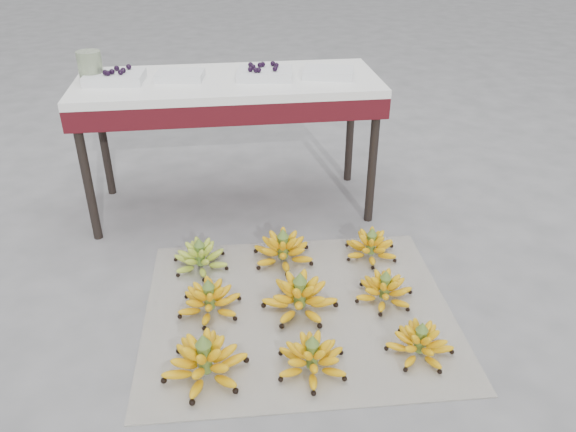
{
  "coord_description": "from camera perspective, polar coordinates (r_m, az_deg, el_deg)",
  "views": [
    {
      "loc": [
        -0.17,
        -1.79,
        1.49
      ],
      "look_at": [
        0.1,
        0.26,
        0.31
      ],
      "focal_mm": 35.0,
      "sensor_mm": 36.0,
      "label": 1
    }
  ],
  "objects": [
    {
      "name": "bunch_front_left",
      "position": [
        2.05,
        -8.43,
        -14.39
      ],
      "size": [
        0.3,
        0.3,
        0.19
      ],
      "rotation": [
        0.0,
        0.0,
        -0.0
      ],
      "color": "#F7B700",
      "rests_on": "newspaper_mat"
    },
    {
      "name": "vendor_table",
      "position": [
        2.87,
        -6.05,
        12.18
      ],
      "size": [
        1.48,
        0.59,
        0.71
      ],
      "color": "black",
      "rests_on": "ground"
    },
    {
      "name": "bunch_mid_center",
      "position": [
        2.31,
        1.21,
        -8.22
      ],
      "size": [
        0.35,
        0.35,
        0.19
      ],
      "rotation": [
        0.0,
        0.0,
        -0.18
      ],
      "color": "#F7B700",
      "rests_on": "newspaper_mat"
    },
    {
      "name": "glass_jar",
      "position": [
        2.92,
        -19.44,
        14.14
      ],
      "size": [
        0.13,
        0.13,
        0.14
      ],
      "primitive_type": "cylinder",
      "rotation": [
        0.0,
        0.0,
        -0.15
      ],
      "color": "#B8CAA1",
      "rests_on": "vendor_table"
    },
    {
      "name": "newspaper_mat",
      "position": [
        2.35,
        1.06,
        -9.56
      ],
      "size": [
        1.28,
        1.09,
        0.01
      ],
      "primitive_type": "cube",
      "rotation": [
        0.0,
        0.0,
        -0.03
      ],
      "color": "white",
      "rests_on": "ground"
    },
    {
      "name": "bunch_front_right",
      "position": [
        2.17,
        13.26,
        -12.47
      ],
      "size": [
        0.32,
        0.32,
        0.15
      ],
      "rotation": [
        0.0,
        0.0,
        -0.42
      ],
      "color": "#F7B700",
      "rests_on": "newspaper_mat"
    },
    {
      "name": "bunch_front_center",
      "position": [
        2.06,
        2.45,
        -14.22
      ],
      "size": [
        0.27,
        0.27,
        0.16
      ],
      "rotation": [
        0.0,
        0.0,
        -0.03
      ],
      "color": "#F7B700",
      "rests_on": "newspaper_mat"
    },
    {
      "name": "bunch_mid_left",
      "position": [
        2.33,
        -7.97,
        -8.48
      ],
      "size": [
        0.33,
        0.33,
        0.16
      ],
      "rotation": [
        0.0,
        0.0,
        0.28
      ],
      "color": "#F7B700",
      "rests_on": "newspaper_mat"
    },
    {
      "name": "bunch_back_left",
      "position": [
        2.59,
        -8.9,
        -4.18
      ],
      "size": [
        0.34,
        0.34,
        0.16
      ],
      "rotation": [
        0.0,
        0.0,
        0.4
      ],
      "color": "#93BC3B",
      "rests_on": "newspaper_mat"
    },
    {
      "name": "bunch_back_center",
      "position": [
        2.6,
        -0.51,
        -3.48
      ],
      "size": [
        0.32,
        0.32,
        0.17
      ],
      "rotation": [
        0.0,
        0.0,
        0.13
      ],
      "color": "#F7B700",
      "rests_on": "newspaper_mat"
    },
    {
      "name": "bunch_mid_right",
      "position": [
        2.4,
        9.78,
        -7.43
      ],
      "size": [
        0.26,
        0.26,
        0.15
      ],
      "rotation": [
        0.0,
        0.0,
        -0.06
      ],
      "color": "#F7B700",
      "rests_on": "newspaper_mat"
    },
    {
      "name": "tray_far_right",
      "position": [
        2.86,
        4.13,
        14.32
      ],
      "size": [
        0.28,
        0.23,
        0.04
      ],
      "color": "silver",
      "rests_on": "vendor_table"
    },
    {
      "name": "bunch_back_right",
      "position": [
        2.67,
        8.43,
        -3.08
      ],
      "size": [
        0.28,
        0.28,
        0.15
      ],
      "rotation": [
        0.0,
        0.0,
        -0.12
      ],
      "color": "#F7B700",
      "rests_on": "newspaper_mat"
    },
    {
      "name": "tray_far_left",
      "position": [
        2.89,
        -17.19,
        13.34
      ],
      "size": [
        0.29,
        0.22,
        0.07
      ],
      "color": "silver",
      "rests_on": "vendor_table"
    },
    {
      "name": "tray_left",
      "position": [
        2.86,
        -10.92,
        13.84
      ],
      "size": [
        0.25,
        0.19,
        0.04
      ],
      "color": "silver",
      "rests_on": "vendor_table"
    },
    {
      "name": "ground",
      "position": [
        2.33,
        -1.53,
        -9.92
      ],
      "size": [
        60.0,
        60.0,
        0.0
      ],
      "primitive_type": "plane",
      "color": "#5F5F61",
      "rests_on": "ground"
    },
    {
      "name": "tray_right",
      "position": [
        2.83,
        -2.4,
        14.29
      ],
      "size": [
        0.29,
        0.23,
        0.07
      ],
      "color": "silver",
      "rests_on": "vendor_table"
    }
  ]
}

